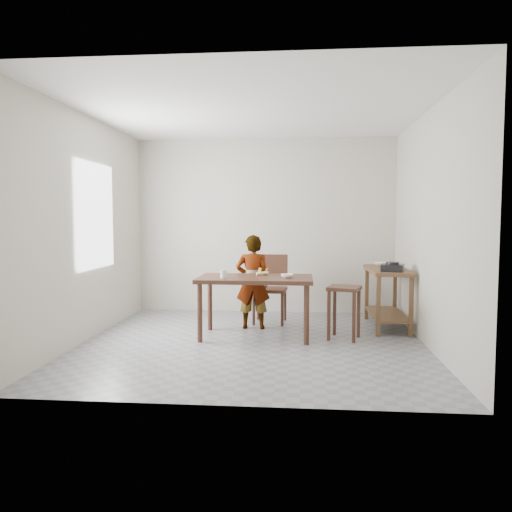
# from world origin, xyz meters

# --- Properties ---
(floor) EXTENTS (4.00, 4.00, 0.04)m
(floor) POSITION_xyz_m (0.00, 0.00, -0.02)
(floor) COLOR gray
(floor) RESTS_ON ground
(ceiling) EXTENTS (4.00, 4.00, 0.04)m
(ceiling) POSITION_xyz_m (0.00, 0.00, 2.72)
(ceiling) COLOR white
(ceiling) RESTS_ON wall_back
(wall_back) EXTENTS (4.00, 0.04, 2.70)m
(wall_back) POSITION_xyz_m (0.00, 2.02, 1.35)
(wall_back) COLOR beige
(wall_back) RESTS_ON ground
(wall_front) EXTENTS (4.00, 0.04, 2.70)m
(wall_front) POSITION_xyz_m (0.00, -2.02, 1.35)
(wall_front) COLOR beige
(wall_front) RESTS_ON ground
(wall_left) EXTENTS (0.04, 4.00, 2.70)m
(wall_left) POSITION_xyz_m (-2.02, 0.00, 1.35)
(wall_left) COLOR beige
(wall_left) RESTS_ON ground
(wall_right) EXTENTS (0.04, 4.00, 2.70)m
(wall_right) POSITION_xyz_m (2.02, 0.00, 1.35)
(wall_right) COLOR beige
(wall_right) RESTS_ON ground
(window_pane) EXTENTS (0.02, 1.10, 1.30)m
(window_pane) POSITION_xyz_m (-1.97, 0.20, 1.50)
(window_pane) COLOR white
(window_pane) RESTS_ON wall_left
(dining_table) EXTENTS (1.40, 0.80, 0.75)m
(dining_table) POSITION_xyz_m (0.00, 0.30, 0.38)
(dining_table) COLOR #3F2419
(dining_table) RESTS_ON floor
(prep_counter) EXTENTS (0.50, 1.20, 0.80)m
(prep_counter) POSITION_xyz_m (1.72, 1.00, 0.40)
(prep_counter) COLOR brown
(prep_counter) RESTS_ON floor
(child) EXTENTS (0.46, 0.31, 1.25)m
(child) POSITION_xyz_m (-0.08, 0.78, 0.63)
(child) COLOR silver
(child) RESTS_ON floor
(dining_chair) EXTENTS (0.49, 0.49, 0.95)m
(dining_chair) POSITION_xyz_m (0.13, 1.16, 0.48)
(dining_chair) COLOR #3F2419
(dining_chair) RESTS_ON floor
(stool) EXTENTS (0.46, 0.46, 0.65)m
(stool) POSITION_xyz_m (1.09, 0.29, 0.32)
(stool) COLOR #3F2419
(stool) RESTS_ON floor
(glass_tumbler) EXTENTS (0.09, 0.09, 0.10)m
(glass_tumbler) POSITION_xyz_m (-0.37, 0.14, 0.80)
(glass_tumbler) COLOR silver
(glass_tumbler) RESTS_ON dining_table
(small_bowl) EXTENTS (0.16, 0.16, 0.05)m
(small_bowl) POSITION_xyz_m (0.39, 0.23, 0.77)
(small_bowl) COLOR white
(small_bowl) RESTS_ON dining_table
(banana) EXTENTS (0.21, 0.18, 0.06)m
(banana) POSITION_xyz_m (0.07, 0.48, 0.78)
(banana) COLOR #DED04D
(banana) RESTS_ON dining_table
(serving_bowl) EXTENTS (0.24, 0.24, 0.05)m
(serving_bowl) POSITION_xyz_m (1.68, 1.31, 0.83)
(serving_bowl) COLOR white
(serving_bowl) RESTS_ON prep_counter
(gas_burner) EXTENTS (0.33, 0.33, 0.09)m
(gas_burner) POSITION_xyz_m (1.72, 0.63, 0.84)
(gas_burner) COLOR black
(gas_burner) RESTS_ON prep_counter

